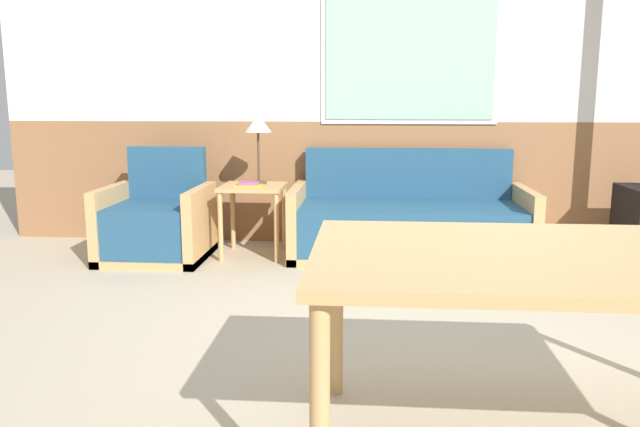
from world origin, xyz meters
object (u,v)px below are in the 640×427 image
object	(u,v)px
couch	(409,225)
armchair	(157,225)
side_table	(253,198)
dining_table	(566,272)
table_lamp	(258,126)

from	to	relation	value
couch	armchair	bearing A→B (deg)	-173.68
side_table	dining_table	xyz separation A→B (m)	(1.62, -2.85, 0.21)
couch	table_lamp	xyz separation A→B (m)	(-1.24, 0.02, 0.79)
table_lamp	dining_table	size ratio (longest dim) A/B	0.33
armchair	dining_table	distance (m)	3.61
couch	table_lamp	bearing A→B (deg)	179.20
armchair	table_lamp	bearing A→B (deg)	4.36
couch	side_table	xyz separation A→B (m)	(-1.27, -0.07, 0.21)
side_table	table_lamp	distance (m)	0.58
armchair	side_table	distance (m)	0.80
side_table	dining_table	distance (m)	3.28
armchair	dining_table	size ratio (longest dim) A/B	0.51
armchair	side_table	bearing A→B (deg)	-1.17
armchair	dining_table	xyz separation A→B (m)	(2.37, -2.69, 0.42)
armchair	table_lamp	distance (m)	1.14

